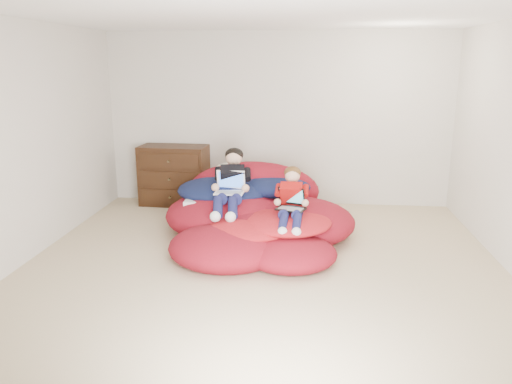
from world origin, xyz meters
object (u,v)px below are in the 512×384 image
object	(u,v)px
dresser	(174,175)
beanbag_pile	(254,216)
older_boy	(231,181)
laptop_white	(230,187)
laptop_black	(291,203)
younger_boy	(291,198)

from	to	relation	value
dresser	beanbag_pile	distance (m)	1.87
beanbag_pile	older_boy	size ratio (longest dim) A/B	2.26
laptop_white	laptop_black	world-z (taller)	laptop_white
dresser	laptop_black	distance (m)	2.47
younger_boy	beanbag_pile	bearing A→B (deg)	142.22
older_boy	laptop_black	distance (m)	0.86
laptop_black	younger_boy	bearing A→B (deg)	90.00
beanbag_pile	older_boy	world-z (taller)	older_boy
beanbag_pile	laptop_white	size ratio (longest dim) A/B	6.93
older_boy	laptop_black	bearing A→B (deg)	-29.93
beanbag_pile	dresser	bearing A→B (deg)	135.58
older_boy	laptop_black	size ratio (longest dim) A/B	2.85
dresser	beanbag_pile	bearing A→B (deg)	-44.42
younger_boy	laptop_white	size ratio (longest dim) A/B	2.55
beanbag_pile	laptop_black	world-z (taller)	beanbag_pile
laptop_black	dresser	bearing A→B (deg)	136.34
older_boy	laptop_white	bearing A→B (deg)	-90.00
laptop_black	older_boy	bearing A→B (deg)	150.07
dresser	younger_boy	xyz separation A→B (m)	(1.79, -1.66, 0.15)
younger_boy	laptop_black	distance (m)	0.06
older_boy	dresser	bearing A→B (deg)	129.31
dresser	laptop_white	size ratio (longest dim) A/B	2.88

